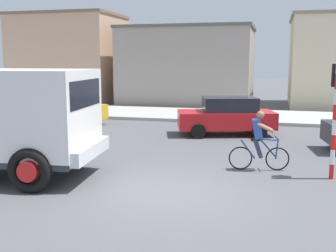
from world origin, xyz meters
TOP-DOWN VIEW (x-y plane):
  - ground_plane at (0.00, 0.00)m, footprint 120.00×120.00m
  - sidewalk_far at (0.00, 13.49)m, footprint 80.00×5.00m
  - cyclist at (1.97, 2.63)m, footprint 1.71×0.55m
  - traffic_light_pole at (3.90, 2.28)m, footprint 0.24×0.43m
  - car_white_mid at (0.43, 8.04)m, footprint 4.32×2.75m
  - car_far_side at (-7.58, 8.97)m, footprint 4.27×2.53m
  - building_corner_left at (-12.81, 19.55)m, footprint 7.64×5.87m
  - building_mid_block at (-3.63, 19.37)m, footprint 9.00×6.07m

SIDE VIEW (x-z plane):
  - ground_plane at x=0.00m, z-range 0.00..0.00m
  - sidewalk_far at x=0.00m, z-range 0.00..0.16m
  - car_white_mid at x=0.43m, z-range 0.02..1.62m
  - car_far_side at x=-7.58m, z-range 0.02..1.62m
  - cyclist at x=1.97m, z-range 0.00..1.72m
  - traffic_light_pole at x=3.90m, z-range 0.47..3.67m
  - building_mid_block at x=-3.63m, z-range 0.00..5.37m
  - building_corner_left at x=-12.81m, z-range 0.00..6.47m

